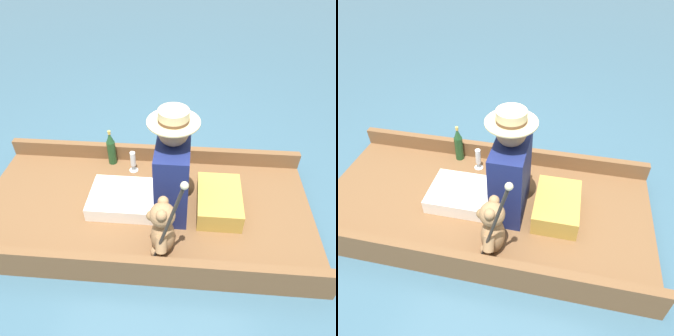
{
  "view_description": "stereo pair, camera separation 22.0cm",
  "coord_description": "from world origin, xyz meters",
  "views": [
    {
      "loc": [
        -1.66,
        -0.31,
        1.91
      ],
      "look_at": [
        0.01,
        -0.17,
        0.48
      ],
      "focal_mm": 35.0,
      "sensor_mm": 36.0,
      "label": 1
    },
    {
      "loc": [
        -1.63,
        -0.53,
        1.91
      ],
      "look_at": [
        0.01,
        -0.17,
        0.48
      ],
      "focal_mm": 35.0,
      "sensor_mm": 36.0,
      "label": 2
    }
  ],
  "objects": [
    {
      "name": "champagne_bottle",
      "position": [
        0.49,
        0.34,
        0.25
      ],
      "size": [
        0.07,
        0.07,
        0.33
      ],
      "color": "#1E4723",
      "rests_on": "punt_boat"
    },
    {
      "name": "ground_plane",
      "position": [
        0.0,
        0.0,
        0.0
      ],
      "size": [
        16.0,
        16.0,
        0.0
      ],
      "primitive_type": "plane",
      "color": "#385B70"
    },
    {
      "name": "punt_boat",
      "position": [
        0.0,
        0.0,
        0.07
      ],
      "size": [
        1.18,
        2.47,
        0.24
      ],
      "color": "brown",
      "rests_on": "ground_plane"
    },
    {
      "name": "walking_cane",
      "position": [
        -0.49,
        -0.23,
        0.53
      ],
      "size": [
        0.04,
        0.22,
        0.72
      ],
      "color": "#2D2823",
      "rests_on": "punt_boat"
    },
    {
      "name": "teddy_bear",
      "position": [
        -0.37,
        -0.17,
        0.3
      ],
      "size": [
        0.3,
        0.18,
        0.43
      ],
      "color": "#9E754C",
      "rests_on": "punt_boat"
    },
    {
      "name": "seat_cushion",
      "position": [
        0.02,
        -0.55,
        0.18
      ],
      "size": [
        0.45,
        0.31,
        0.15
      ],
      "color": "#B7933D",
      "rests_on": "punt_boat"
    },
    {
      "name": "seated_person",
      "position": [
        0.01,
        -0.12,
        0.4
      ],
      "size": [
        0.42,
        0.77,
        0.83
      ],
      "rotation": [
        0.0,
        0.0,
        -0.13
      ],
      "color": "white",
      "rests_on": "punt_boat"
    },
    {
      "name": "wine_glass",
      "position": [
        0.4,
        0.15,
        0.21
      ],
      "size": [
        0.07,
        0.07,
        0.19
      ],
      "color": "silver",
      "rests_on": "punt_boat"
    }
  ]
}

